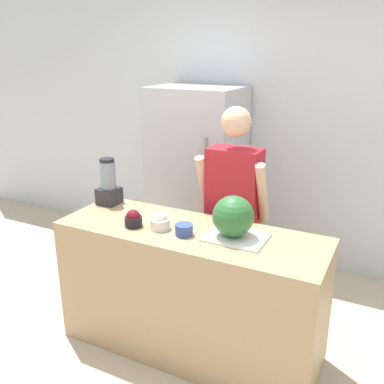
{
  "coord_description": "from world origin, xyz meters",
  "views": [
    {
      "loc": [
        1.15,
        -1.93,
        2.01
      ],
      "look_at": [
        0.0,
        0.33,
        1.15
      ],
      "focal_mm": 40.0,
      "sensor_mm": 36.0,
      "label": 1
    }
  ],
  "objects_px": {
    "bowl_small_blue": "(185,230)",
    "bowl_cream": "(160,221)",
    "refrigerator": "(197,177)",
    "watermelon": "(233,216)",
    "bowl_cherries": "(133,219)",
    "blender": "(108,184)",
    "person": "(233,214)"
  },
  "relations": [
    {
      "from": "bowl_cherries",
      "to": "bowl_cream",
      "type": "bearing_deg",
      "value": 14.61
    },
    {
      "from": "person",
      "to": "watermelon",
      "type": "bearing_deg",
      "value": -69.06
    },
    {
      "from": "bowl_cherries",
      "to": "blender",
      "type": "distance_m",
      "value": 0.5
    },
    {
      "from": "person",
      "to": "bowl_cherries",
      "type": "height_order",
      "value": "person"
    },
    {
      "from": "bowl_small_blue",
      "to": "blender",
      "type": "distance_m",
      "value": 0.82
    },
    {
      "from": "watermelon",
      "to": "bowl_small_blue",
      "type": "relative_size",
      "value": 2.28
    },
    {
      "from": "bowl_cherries",
      "to": "blender",
      "type": "xyz_separation_m",
      "value": [
        -0.41,
        0.28,
        0.1
      ]
    },
    {
      "from": "bowl_cherries",
      "to": "bowl_cream",
      "type": "distance_m",
      "value": 0.18
    },
    {
      "from": "bowl_cream",
      "to": "bowl_small_blue",
      "type": "bearing_deg",
      "value": -5.46
    },
    {
      "from": "person",
      "to": "bowl_small_blue",
      "type": "distance_m",
      "value": 0.61
    },
    {
      "from": "bowl_small_blue",
      "to": "bowl_cream",
      "type": "bearing_deg",
      "value": 174.54
    },
    {
      "from": "refrigerator",
      "to": "blender",
      "type": "xyz_separation_m",
      "value": [
        -0.2,
        -1.09,
        0.21
      ]
    },
    {
      "from": "bowl_small_blue",
      "to": "blender",
      "type": "xyz_separation_m",
      "value": [
        -0.77,
        0.25,
        0.11
      ]
    },
    {
      "from": "watermelon",
      "to": "bowl_cherries",
      "type": "height_order",
      "value": "watermelon"
    },
    {
      "from": "bowl_cream",
      "to": "bowl_small_blue",
      "type": "height_order",
      "value": "bowl_cream"
    },
    {
      "from": "watermelon",
      "to": "blender",
      "type": "bearing_deg",
      "value": 171.82
    },
    {
      "from": "person",
      "to": "watermelon",
      "type": "relative_size",
      "value": 6.4
    },
    {
      "from": "watermelon",
      "to": "blender",
      "type": "distance_m",
      "value": 1.06
    },
    {
      "from": "refrigerator",
      "to": "bowl_cream",
      "type": "bearing_deg",
      "value": -73.83
    },
    {
      "from": "refrigerator",
      "to": "watermelon",
      "type": "distance_m",
      "value": 1.52
    },
    {
      "from": "refrigerator",
      "to": "bowl_cherries",
      "type": "height_order",
      "value": "refrigerator"
    },
    {
      "from": "bowl_cherries",
      "to": "watermelon",
      "type": "bearing_deg",
      "value": 11.2
    },
    {
      "from": "bowl_cream",
      "to": "blender",
      "type": "bearing_deg",
      "value": 158.16
    },
    {
      "from": "refrigerator",
      "to": "bowl_cherries",
      "type": "xyz_separation_m",
      "value": [
        0.21,
        -1.37,
        0.11
      ]
    },
    {
      "from": "blender",
      "to": "refrigerator",
      "type": "bearing_deg",
      "value": 79.77
    },
    {
      "from": "watermelon",
      "to": "bowl_small_blue",
      "type": "xyz_separation_m",
      "value": [
        -0.28,
        -0.1,
        -0.11
      ]
    },
    {
      "from": "refrigerator",
      "to": "watermelon",
      "type": "relative_size",
      "value": 6.59
    },
    {
      "from": "refrigerator",
      "to": "bowl_small_blue",
      "type": "xyz_separation_m",
      "value": [
        0.57,
        -1.34,
        0.09
      ]
    },
    {
      "from": "bowl_small_blue",
      "to": "blender",
      "type": "height_order",
      "value": "blender"
    },
    {
      "from": "bowl_cherries",
      "to": "refrigerator",
      "type": "bearing_deg",
      "value": 98.68
    },
    {
      "from": "person",
      "to": "bowl_cherries",
      "type": "bearing_deg",
      "value": -126.01
    },
    {
      "from": "watermelon",
      "to": "blender",
      "type": "relative_size",
      "value": 0.74
    }
  ]
}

